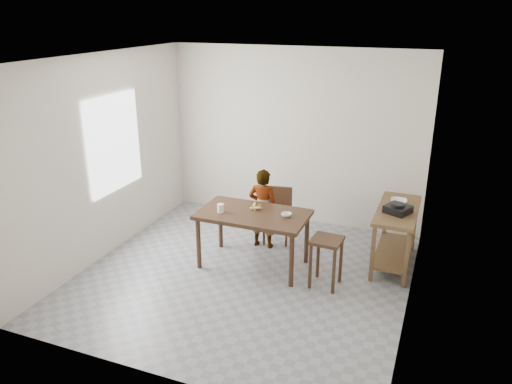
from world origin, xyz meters
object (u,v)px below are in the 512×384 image
at_px(child, 263,208).
at_px(prep_counter, 395,237).
at_px(stool, 326,262).
at_px(dining_table, 253,239).
at_px(dining_chair, 277,216).

bearing_deg(child, prep_counter, -178.09).
bearing_deg(prep_counter, child, -176.23).
relative_size(child, stool, 1.84).
bearing_deg(dining_table, dining_chair, 86.78).
bearing_deg(dining_chair, stool, -54.81).
height_order(dining_table, stool, dining_table).
distance_m(prep_counter, stool, 1.11).
height_order(child, stool, child).
height_order(prep_counter, stool, prep_counter).
bearing_deg(prep_counter, stool, -129.92).
bearing_deg(dining_chair, dining_table, -103.05).
bearing_deg(dining_chair, child, -128.90).
relative_size(prep_counter, stool, 1.91).
distance_m(dining_chair, stool, 1.37).
bearing_deg(stool, dining_chair, 135.03).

